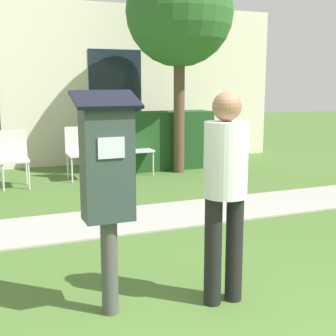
{
  "coord_description": "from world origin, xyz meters",
  "views": [
    {
      "loc": [
        -1.25,
        -2.04,
        1.64
      ],
      "look_at": [
        -0.03,
        0.95,
        1.05
      ],
      "focal_mm": 50.0,
      "sensor_mm": 36.0,
      "label": 1
    }
  ],
  "objects_px": {
    "outdoor_chair_left": "(13,154)",
    "outdoor_chair_right": "(138,145)",
    "parking_meter": "(107,175)",
    "outdoor_chair_middle": "(79,149)",
    "person_standing": "(225,182)"
  },
  "relations": [
    {
      "from": "outdoor_chair_middle",
      "to": "outdoor_chair_left",
      "type": "bearing_deg",
      "value": -148.24
    },
    {
      "from": "parking_meter",
      "to": "outdoor_chair_left",
      "type": "height_order",
      "value": "parking_meter"
    },
    {
      "from": "person_standing",
      "to": "outdoor_chair_left",
      "type": "bearing_deg",
      "value": 97.61
    },
    {
      "from": "parking_meter",
      "to": "outdoor_chair_middle",
      "type": "xyz_separation_m",
      "value": [
        0.79,
        4.85,
        -0.49
      ]
    },
    {
      "from": "person_standing",
      "to": "outdoor_chair_right",
      "type": "distance_m",
      "value": 5.22
    },
    {
      "from": "person_standing",
      "to": "outdoor_chair_middle",
      "type": "xyz_separation_m",
      "value": [
        -0.05,
        5.0,
        -0.4
      ]
    },
    {
      "from": "outdoor_chair_left",
      "to": "parking_meter",
      "type": "bearing_deg",
      "value": -100.99
    },
    {
      "from": "outdoor_chair_left",
      "to": "outdoor_chair_right",
      "type": "distance_m",
      "value": 2.21
    },
    {
      "from": "outdoor_chair_left",
      "to": "outdoor_chair_right",
      "type": "xyz_separation_m",
      "value": [
        2.18,
        0.32,
        0.0
      ]
    },
    {
      "from": "outdoor_chair_middle",
      "to": "outdoor_chair_right",
      "type": "relative_size",
      "value": 1.0
    },
    {
      "from": "outdoor_chair_left",
      "to": "outdoor_chair_middle",
      "type": "distance_m",
      "value": 1.11
    },
    {
      "from": "parking_meter",
      "to": "outdoor_chair_right",
      "type": "distance_m",
      "value": 5.31
    },
    {
      "from": "parking_meter",
      "to": "outdoor_chair_left",
      "type": "bearing_deg",
      "value": 93.78
    },
    {
      "from": "person_standing",
      "to": "outdoor_chair_right",
      "type": "height_order",
      "value": "person_standing"
    },
    {
      "from": "person_standing",
      "to": "outdoor_chair_middle",
      "type": "bearing_deg",
      "value": 84.76
    }
  ]
}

